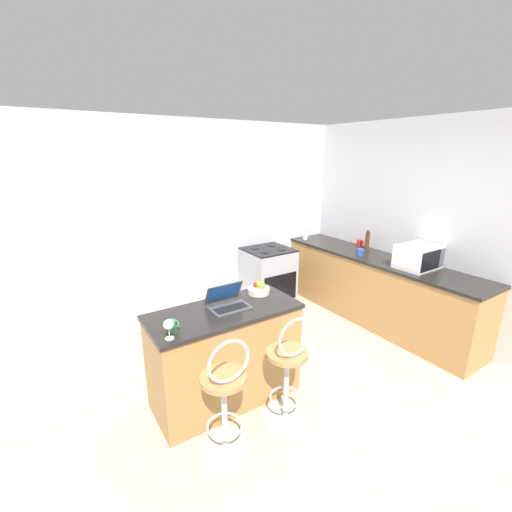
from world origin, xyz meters
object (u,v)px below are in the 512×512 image
at_px(wine_glass_tall, 169,325).
at_px(mug_green, 172,326).
at_px(mug_white, 305,236).
at_px(bar_stool_near, 225,400).
at_px(bar_stool_far, 288,374).
at_px(mug_red, 360,243).
at_px(laptop, 227,301).
at_px(pepper_mill, 367,240).
at_px(microwave, 418,256).
at_px(fruit_bowl, 259,289).
at_px(stove_range, 268,279).
at_px(mug_blue, 360,252).

bearing_deg(wine_glass_tall, mug_green, 58.95).
relative_size(mug_white, mug_green, 1.02).
distance_m(bar_stool_near, bar_stool_far, 0.58).
relative_size(bar_stool_near, mug_red, 10.01).
xyz_separation_m(laptop, pepper_mill, (2.51, 0.57, 0.08)).
bearing_deg(microwave, wine_glass_tall, 179.58).
xyz_separation_m(microwave, fruit_bowl, (-1.99, 0.37, -0.10)).
height_order(stove_range, pepper_mill, pepper_mill).
bearing_deg(laptop, mug_red, 16.31).
distance_m(laptop, pepper_mill, 2.57).
bearing_deg(bar_stool_far, wine_glass_tall, 158.82).
xyz_separation_m(bar_stool_far, stove_range, (1.15, 1.93, -0.02)).
bearing_deg(fruit_bowl, stove_range, 51.72).
xyz_separation_m(bar_stool_far, mug_green, (-0.80, 0.41, 0.48)).
height_order(pepper_mill, mug_green, pepper_mill).
xyz_separation_m(fruit_bowl, mug_blue, (1.83, 0.34, 0.00)).
relative_size(stove_range, mug_green, 9.32).
height_order(fruit_bowl, mug_red, fruit_bowl).
bearing_deg(fruit_bowl, mug_red, 16.70).
relative_size(fruit_bowl, pepper_mill, 0.74).
xyz_separation_m(bar_stool_near, bar_stool_far, (0.58, 0.00, 0.00)).
relative_size(laptop, mug_red, 3.47).
bearing_deg(wine_glass_tall, bar_stool_far, -21.18).
height_order(wine_glass_tall, mug_white, wine_glass_tall).
xyz_separation_m(fruit_bowl, mug_red, (2.19, 0.66, 0.01)).
xyz_separation_m(wine_glass_tall, mug_blue, (2.84, 0.69, -0.06)).
bearing_deg(laptop, mug_green, -163.04).
bearing_deg(bar_stool_far, pepper_mill, 26.77).
distance_m(bar_stool_near, mug_green, 0.67).
xyz_separation_m(laptop, stove_range, (1.38, 1.35, -0.50)).
bearing_deg(pepper_mill, mug_green, -166.44).
height_order(laptop, mug_green, laptop).
xyz_separation_m(bar_stool_near, mug_white, (2.54, 2.08, 0.48)).
distance_m(bar_stool_far, stove_range, 2.24).
relative_size(stove_range, mug_red, 9.08).
bearing_deg(wine_glass_tall, mug_blue, 13.64).
bearing_deg(bar_stool_near, mug_red, 24.52).
bearing_deg(mug_green, bar_stool_near, -61.64).
relative_size(laptop, microwave, 0.70).
bearing_deg(fruit_bowl, mug_white, 37.95).
xyz_separation_m(pepper_mill, mug_red, (0.07, 0.19, -0.09)).
relative_size(bar_stool_near, pepper_mill, 3.47).
height_order(mug_red, mug_white, mug_white).
xyz_separation_m(stove_range, fruit_bowl, (-0.99, -1.25, 0.49)).
bearing_deg(mug_blue, mug_white, 91.49).
bearing_deg(mug_white, microwave, -83.89).
distance_m(laptop, stove_range, 1.99).
bearing_deg(mug_white, mug_blue, -88.51).
relative_size(microwave, stove_range, 0.55).
xyz_separation_m(laptop, mug_green, (-0.57, -0.17, -0.00)).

